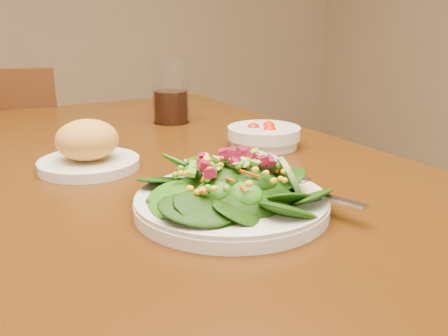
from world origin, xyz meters
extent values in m
cube|color=#431E09|center=(0.00, 0.00, 0.73)|extent=(0.90, 1.40, 0.04)
cylinder|color=#4A210C|center=(0.39, 0.64, 0.35)|extent=(0.07, 0.07, 0.71)
cube|color=#4A210C|center=(-0.13, 0.91, 0.41)|extent=(0.47, 0.47, 0.04)
cylinder|color=#4A210C|center=(0.07, 1.04, 0.19)|extent=(0.04, 0.04, 0.39)
cylinder|color=#4A210C|center=(0.00, 0.71, 0.19)|extent=(0.04, 0.04, 0.39)
cylinder|color=white|center=(0.05, -0.22, 0.76)|extent=(0.26, 0.26, 0.02)
ellipsoid|color=black|center=(0.05, -0.22, 0.79)|extent=(0.17, 0.17, 0.04)
cube|color=silver|center=(0.16, -0.25, 0.77)|extent=(0.05, 0.18, 0.01)
cylinder|color=white|center=(-0.06, 0.06, 0.76)|extent=(0.17, 0.17, 0.02)
ellipsoid|color=gold|center=(-0.06, 0.06, 0.80)|extent=(0.10, 0.10, 0.07)
cylinder|color=white|center=(0.27, 0.03, 0.77)|extent=(0.14, 0.14, 0.04)
sphere|color=red|center=(0.29, 0.04, 0.78)|extent=(0.03, 0.03, 0.03)
sphere|color=red|center=(0.25, 0.05, 0.78)|extent=(0.03, 0.03, 0.03)
sphere|color=red|center=(0.27, 0.01, 0.78)|extent=(0.03, 0.03, 0.03)
cylinder|color=silver|center=(0.21, 0.33, 0.83)|extent=(0.09, 0.09, 0.15)
cylinder|color=black|center=(0.21, 0.33, 0.79)|extent=(0.08, 0.08, 0.08)
camera|label=1|loc=(-0.26, -0.75, 1.00)|focal=40.00mm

